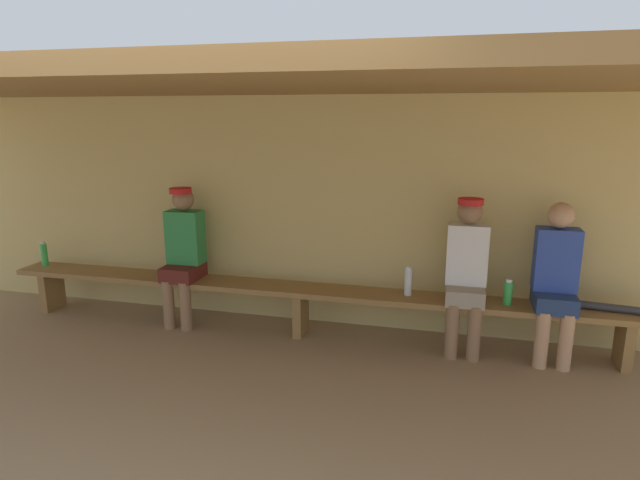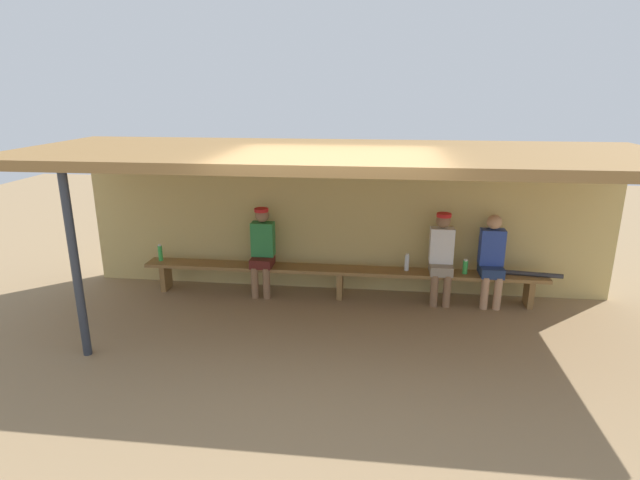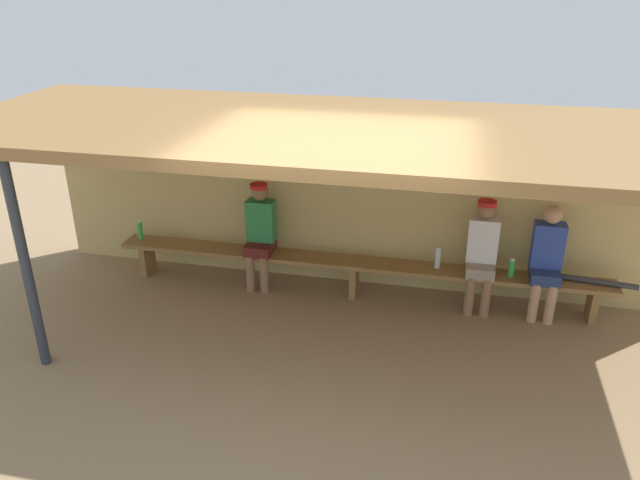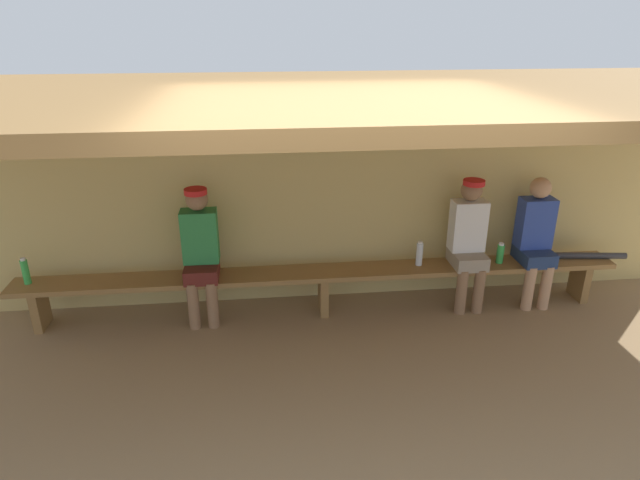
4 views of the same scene
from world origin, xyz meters
name	(u,v)px [view 4 (image 4 of 4)]	position (x,y,z in m)	size (l,w,h in m)	color
ground_plane	(346,411)	(0.00, 0.00, 0.00)	(24.00, 24.00, 0.00)	#937754
back_wall	(318,196)	(0.00, 2.00, 1.10)	(8.00, 0.20, 2.20)	tan
dugout_roof	(337,98)	(0.00, 0.70, 2.26)	(8.00, 2.80, 0.12)	olive
bench	(323,277)	(0.00, 1.55, 0.39)	(6.00, 0.36, 0.46)	olive
player_rightmost	(536,237)	(2.18, 1.55, 0.73)	(0.34, 0.42, 1.34)	navy
player_near_post	(469,238)	(1.47, 1.55, 0.75)	(0.34, 0.42, 1.34)	gray
player_with_sunglasses	(200,249)	(-1.18, 1.55, 0.75)	(0.34, 0.42, 1.34)	#591E19
water_bottle_green	(500,253)	(1.82, 1.54, 0.56)	(0.07, 0.07, 0.22)	green
water_bottle_blue	(25,271)	(-2.82, 1.58, 0.59)	(0.07, 0.07, 0.26)	green
water_bottle_clear	(419,254)	(0.98, 1.58, 0.58)	(0.07, 0.07, 0.26)	silver
baseball_bat	(583,256)	(2.73, 1.55, 0.49)	(0.07, 0.07, 0.89)	#333338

